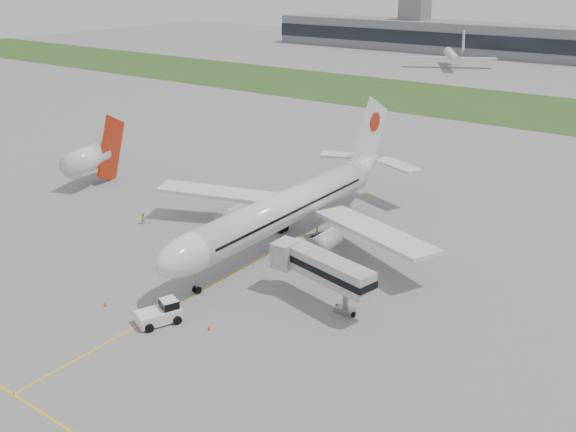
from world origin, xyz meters
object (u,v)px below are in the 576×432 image
Objects in this scene: pushback_tug at (162,312)px; ground_crew_near at (173,302)px; jet_bridge at (320,267)px; neighbor_aircraft at (90,158)px; airliner at (291,205)px.

pushback_tug is 3.44× the size of ground_crew_near.
pushback_tug is 18.97m from jet_bridge.
jet_bridge is 0.89× the size of neighbor_aircraft.
airliner is 44.92m from neighbor_aircraft.
pushback_tug reaches higher than ground_crew_near.
pushback_tug is at bearing 75.02° from ground_crew_near.
airliner reaches higher than pushback_tug.
jet_bridge is at bearing 72.21° from pushback_tug.
airliner is 9.63× the size of pushback_tug.
jet_bridge is (13.70, -13.11, -0.84)m from airliner.
pushback_tug is 0.35× the size of neighbor_aircraft.
pushback_tug is at bearing -117.82° from jet_bridge.
ground_crew_near is (-1.19, 2.99, -0.35)m from pushback_tug.
jet_bridge is 8.78× the size of ground_crew_near.
neighbor_aircraft is at bearing 172.97° from pushback_tug.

